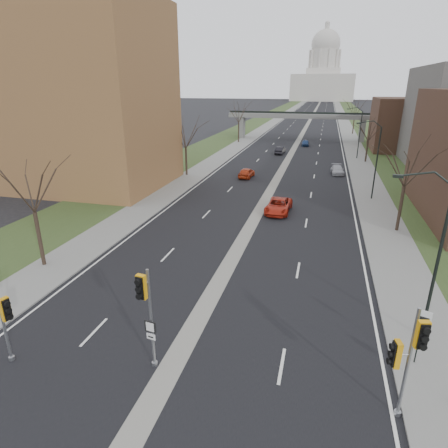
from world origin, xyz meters
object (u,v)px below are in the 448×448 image
at_px(signal_pole_right, 408,351).
at_px(car_left_far, 280,150).
at_px(car_right_mid, 337,170).
at_px(car_right_far, 305,143).
at_px(speed_limit_sign, 422,327).
at_px(car_left_near, 247,173).
at_px(signal_pole_median, 146,304).
at_px(car_right_near, 279,206).

height_order(signal_pole_right, car_left_far, signal_pole_right).
xyz_separation_m(car_right_mid, car_right_far, (-6.17, 26.25, 0.04)).
distance_m(signal_pole_right, speed_limit_sign, 4.00).
xyz_separation_m(car_left_near, car_left_far, (2.31, 20.54, -0.03)).
bearing_deg(signal_pole_median, car_right_near, 91.38).
bearing_deg(car_right_near, signal_pole_right, -70.12).
relative_size(signal_pole_right, car_left_near, 1.21).
bearing_deg(car_right_near, signal_pole_median, -94.18).
relative_size(car_left_near, car_right_near, 0.82).
bearing_deg(signal_pole_right, car_left_far, 88.70).
bearing_deg(car_left_far, signal_pole_median, 95.27).
bearing_deg(signal_pole_median, signal_pole_right, 7.75).
distance_m(signal_pole_median, car_right_far, 70.72).
relative_size(car_right_mid, car_right_far, 1.11).
distance_m(signal_pole_median, signal_pole_right, 10.50).
bearing_deg(speed_limit_sign, car_right_far, 117.66).
bearing_deg(signal_pole_right, car_right_mid, 79.47).
xyz_separation_m(signal_pole_median, car_left_far, (-1.16, 59.23, -2.85)).
xyz_separation_m(speed_limit_sign, car_right_far, (-9.02, 67.10, -1.43)).
height_order(signal_pole_median, car_right_near, signal_pole_median).
distance_m(signal_pole_right, car_left_near, 41.26).
xyz_separation_m(speed_limit_sign, car_left_far, (-13.04, 55.72, -1.40)).
bearing_deg(signal_pole_right, car_right_near, 94.99).
bearing_deg(car_right_mid, car_right_far, 98.82).
height_order(car_left_near, car_right_near, same).
xyz_separation_m(car_left_near, car_right_near, (6.31, -14.32, 0.00)).
xyz_separation_m(signal_pole_median, signal_pole_right, (10.50, -0.05, -0.26)).
bearing_deg(signal_pole_median, car_right_mid, 86.52).
relative_size(signal_pole_median, speed_limit_sign, 1.78).
relative_size(car_left_near, car_right_far, 1.09).
xyz_separation_m(signal_pole_right, car_left_far, (-11.66, 59.28, -2.59)).
bearing_deg(signal_pole_median, car_right_far, 95.71).
height_order(car_right_near, car_right_far, car_right_near).
bearing_deg(car_right_near, speed_limit_sign, -64.12).
distance_m(signal_pole_median, car_right_near, 24.70).
bearing_deg(car_right_far, speed_limit_sign, -84.63).
xyz_separation_m(speed_limit_sign, car_left_near, (-15.35, 35.18, -1.37)).
relative_size(car_left_near, car_left_far, 1.01).
height_order(signal_pole_median, speed_limit_sign, signal_pole_median).
height_order(car_left_far, car_right_near, car_right_near).
xyz_separation_m(car_left_far, car_right_near, (4.00, -34.86, 0.03)).
height_order(speed_limit_sign, car_right_far, speed_limit_sign).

